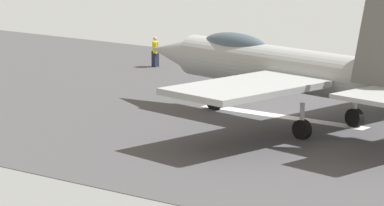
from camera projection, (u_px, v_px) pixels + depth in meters
The scene contains 4 objects.
ground_plane at pixel (264, 114), 45.85m from camera, with size 400.00×400.00×0.00m, color slate.
runway_strip at pixel (265, 114), 45.83m from camera, with size 240.00×26.00×0.02m.
fighter_jet at pixel (298, 69), 43.02m from camera, with size 16.46×13.94×5.54m.
crew_person at pixel (155, 52), 58.27m from camera, with size 0.53×0.52×1.65m.
Camera 1 is at (-24.92, 37.50, 9.17)m, focal length 101.23 mm.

